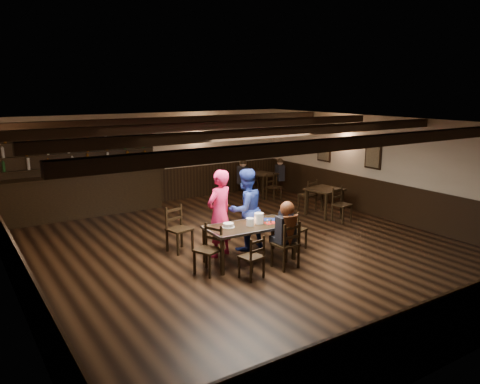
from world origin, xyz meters
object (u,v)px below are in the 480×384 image
man_blue (245,209)px  bar_counter (83,189)px  woman_pink (219,213)px  cake (228,225)px  chair_near_right (288,242)px  chair_near_left (254,254)px  dining_table (250,228)px

man_blue → bar_counter: bar_counter is taller
woman_pink → cake: (-0.09, -0.49, -0.11)m
chair_near_right → bar_counter: bar_counter is taller
chair_near_left → cake: 0.97m
cake → chair_near_left: bearing=-90.8°
cake → man_blue: bearing=35.7°
dining_table → woman_pink: woman_pink is taller
woman_pink → cake: size_ratio=7.03×
dining_table → woman_pink: size_ratio=0.99×
woman_pink → bar_counter: bearing=-91.1°
chair_near_left → man_blue: bearing=61.9°
woman_pink → bar_counter: bar_counter is taller
dining_table → bar_counter: bar_counter is taller
woman_pink → man_blue: woman_pink is taller
chair_near_left → cake: bearing=89.2°
man_blue → bar_counter: size_ratio=0.40×
man_blue → cake: size_ratio=6.83×
chair_near_left → chair_near_right: 0.84m
chair_near_left → cake: cake is taller
dining_table → chair_near_left: 0.94m
chair_near_left → woman_pink: bearing=85.8°
man_blue → cake: (-0.77, -0.55, -0.09)m
chair_near_right → bar_counter: (-2.22, 6.10, 0.18)m
chair_near_right → man_blue: man_blue is taller
man_blue → cake: 0.95m
chair_near_right → man_blue: bearing=92.0°
dining_table → cake: (-0.43, 0.11, 0.11)m
chair_near_right → man_blue: (-0.05, 1.41, 0.33)m
chair_near_left → woman_pink: (0.10, 1.40, 0.43)m
woman_pink → bar_counter: 4.99m
chair_near_left → man_blue: man_blue is taller
chair_near_left → bar_counter: size_ratio=0.18×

